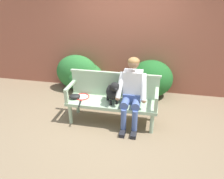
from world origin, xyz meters
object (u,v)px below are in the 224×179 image
(dog_on_bench, at_px, (113,92))
(tennis_racket, at_px, (82,97))
(garden_bench, at_px, (112,104))
(person_seated, at_px, (132,91))
(baseball_glove, at_px, (75,96))

(dog_on_bench, height_order, tennis_racket, dog_on_bench)
(garden_bench, distance_m, dog_on_bench, 0.29)
(dog_on_bench, xyz_separation_m, tennis_racket, (-0.64, 0.08, -0.22))
(garden_bench, xyz_separation_m, dog_on_bench, (0.03, -0.05, 0.29))
(person_seated, distance_m, baseball_glove, 1.13)
(garden_bench, distance_m, person_seated, 0.50)
(tennis_racket, bearing_deg, baseball_glove, -154.84)
(dog_on_bench, bearing_deg, garden_bench, 115.56)
(garden_bench, bearing_deg, dog_on_bench, -64.44)
(dog_on_bench, bearing_deg, person_seated, 6.12)
(garden_bench, bearing_deg, baseball_glove, -177.73)
(person_seated, bearing_deg, tennis_racket, 177.29)
(baseball_glove, bearing_deg, person_seated, -16.52)
(person_seated, xyz_separation_m, tennis_racket, (-0.98, 0.05, -0.26))
(person_seated, xyz_separation_m, baseball_glove, (-1.10, -0.01, -0.23))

